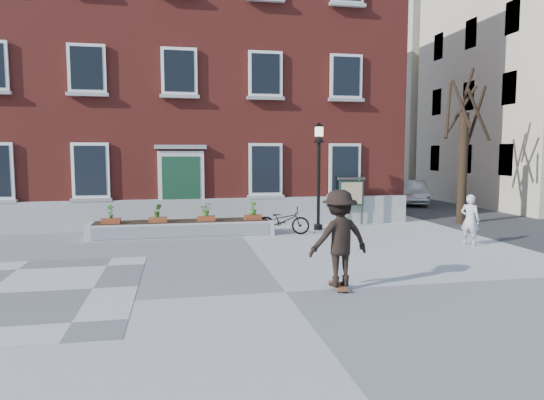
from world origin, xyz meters
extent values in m
plane|color=#A2A2A5|center=(0.00, 0.00, 0.00)|extent=(100.00, 100.00, 0.00)
imported|color=black|center=(1.46, 6.89, 0.48)|extent=(1.93, 1.10, 0.96)
imported|color=silver|center=(10.48, 15.10, 0.65)|extent=(2.66, 4.21, 1.31)
imported|color=silver|center=(6.68, 3.86, 0.79)|extent=(0.65, 0.68, 1.57)
cube|color=maroon|center=(-2.00, 14.00, 6.00)|extent=(18.00, 10.00, 12.00)
cube|color=#A6A6A1|center=(-2.00, 8.88, 0.55)|extent=(18.00, 0.24, 1.10)
cube|color=#ADADA7|center=(-2.00, 8.75, 0.10)|extent=(2.60, 0.80, 0.20)
cube|color=gray|center=(-2.00, 8.90, 0.30)|extent=(2.20, 0.50, 0.20)
cube|color=silver|center=(-2.00, 8.92, 1.65)|extent=(1.70, 0.12, 2.50)
cube|color=#163C25|center=(-2.00, 8.87, 1.55)|extent=(1.40, 0.06, 2.30)
cube|color=gray|center=(-2.00, 8.88, 3.05)|extent=(1.90, 0.25, 0.15)
cube|color=white|center=(-5.20, 8.90, 2.20)|extent=(1.30, 0.10, 2.00)
cube|color=black|center=(-5.20, 8.85, 2.20)|extent=(1.08, 0.04, 1.78)
cube|color=gray|center=(-5.20, 8.84, 1.14)|extent=(1.44, 0.20, 0.12)
cube|color=silver|center=(-5.20, 8.90, 5.80)|extent=(1.30, 0.10, 1.70)
cube|color=black|center=(-5.20, 8.85, 5.80)|extent=(1.08, 0.04, 1.48)
cube|color=#A2A29D|center=(-5.20, 8.84, 4.89)|extent=(1.44, 0.20, 0.12)
cube|color=white|center=(-2.00, 8.90, 5.80)|extent=(1.30, 0.10, 1.70)
cube|color=black|center=(-2.00, 8.85, 5.80)|extent=(1.08, 0.04, 1.48)
cube|color=#A4A49F|center=(-2.00, 8.84, 4.89)|extent=(1.44, 0.20, 0.12)
cube|color=white|center=(1.20, 8.90, 2.20)|extent=(1.30, 0.10, 2.00)
cube|color=black|center=(1.20, 8.85, 2.20)|extent=(1.08, 0.04, 1.78)
cube|color=#ADACA7|center=(1.20, 8.84, 1.14)|extent=(1.44, 0.20, 0.12)
cube|color=white|center=(1.20, 8.90, 5.80)|extent=(1.30, 0.10, 1.70)
cube|color=black|center=(1.20, 8.85, 5.80)|extent=(1.08, 0.04, 1.48)
cube|color=gray|center=(1.20, 8.84, 4.89)|extent=(1.44, 0.20, 0.12)
cube|color=#989893|center=(1.20, 8.84, 8.49)|extent=(1.44, 0.20, 0.12)
cube|color=silver|center=(4.40, 8.90, 2.20)|extent=(1.30, 0.10, 2.00)
cube|color=black|center=(4.40, 8.85, 2.20)|extent=(1.08, 0.04, 1.78)
cube|color=gray|center=(4.40, 8.84, 1.14)|extent=(1.44, 0.20, 0.12)
cube|color=white|center=(4.40, 8.90, 5.80)|extent=(1.30, 0.10, 1.70)
cube|color=black|center=(4.40, 8.85, 5.80)|extent=(1.08, 0.04, 1.48)
cube|color=gray|center=(4.40, 8.84, 4.89)|extent=(1.44, 0.20, 0.12)
cube|color=#ACADA7|center=(4.40, 8.84, 8.49)|extent=(1.44, 0.20, 0.12)
cube|color=silver|center=(-2.00, 7.20, 0.25)|extent=(6.20, 1.10, 0.50)
cube|color=silver|center=(-2.00, 6.64, 0.25)|extent=(5.80, 0.02, 0.40)
cube|color=black|center=(-2.00, 7.20, 0.50)|extent=(5.80, 0.90, 0.06)
cube|color=maroon|center=(-4.30, 6.95, 0.60)|extent=(0.60, 0.25, 0.20)
imported|color=#23611D|center=(-4.30, 6.95, 0.92)|extent=(0.24, 0.24, 0.45)
cube|color=brown|center=(-2.80, 6.95, 0.60)|extent=(0.60, 0.25, 0.20)
imported|color=#34621D|center=(-2.80, 6.95, 0.92)|extent=(0.25, 0.25, 0.45)
cube|color=#963D20|center=(-1.20, 6.95, 0.60)|extent=(0.60, 0.25, 0.20)
imported|color=#3A6F21|center=(-1.20, 6.95, 0.92)|extent=(0.40, 0.40, 0.45)
cube|color=brown|center=(0.40, 6.95, 0.60)|extent=(0.60, 0.25, 0.20)
imported|color=#386E21|center=(0.40, 6.95, 0.92)|extent=(0.25, 0.25, 0.45)
cylinder|color=#312215|center=(9.00, 8.00, 2.20)|extent=(0.36, 0.36, 4.40)
cylinder|color=black|center=(9.51, 8.00, 4.29)|extent=(0.12, 1.12, 2.23)
cylinder|color=#302115|center=(9.17, 8.52, 4.55)|extent=(1.18, 0.49, 1.97)
cylinder|color=black|center=(8.51, 8.36, 4.55)|extent=(0.88, 1.14, 2.35)
cylinder|color=black|center=(8.70, 7.78, 4.73)|extent=(0.60, 0.77, 1.90)
cylinder|color=#312315|center=(9.20, 7.37, 4.24)|extent=(1.39, 0.55, 1.95)
cylinder|color=black|center=(9.16, 8.13, 5.37)|extent=(0.43, 0.48, 1.58)
cube|color=#37373A|center=(12.00, 18.00, 0.00)|extent=(8.00, 36.00, 0.01)
cube|color=beige|center=(18.00, 26.00, 6.50)|extent=(10.00, 11.00, 13.00)
cube|color=#383331|center=(18.00, 26.00, 13.25)|extent=(10.40, 11.40, 0.50)
cube|color=black|center=(13.04, 10.80, 2.50)|extent=(0.08, 1.00, 1.50)
cube|color=black|center=(13.04, 14.00, 2.50)|extent=(0.08, 1.00, 1.50)
cube|color=black|center=(13.04, 17.20, 2.50)|extent=(0.08, 1.00, 1.50)
cube|color=black|center=(13.04, 10.80, 5.80)|extent=(0.08, 1.00, 1.50)
cube|color=black|center=(13.04, 14.00, 5.80)|extent=(0.08, 1.00, 1.50)
cube|color=black|center=(13.04, 17.20, 5.80)|extent=(0.08, 1.00, 1.50)
cube|color=black|center=(13.04, 10.80, 9.00)|extent=(0.08, 1.00, 1.50)
cube|color=black|center=(13.04, 14.00, 9.00)|extent=(0.08, 1.00, 1.50)
cube|color=black|center=(13.04, 17.20, 9.00)|extent=(0.08, 1.00, 1.50)
cylinder|color=black|center=(2.94, 7.59, 0.10)|extent=(0.32, 0.32, 0.20)
cylinder|color=black|center=(2.94, 7.59, 1.60)|extent=(0.12, 0.12, 3.20)
cone|color=black|center=(2.94, 7.59, 3.35)|extent=(0.40, 0.40, 0.30)
cube|color=#FFF6BB|center=(2.94, 7.59, 3.60)|extent=(0.24, 0.24, 0.34)
cone|color=black|center=(2.94, 7.59, 3.85)|extent=(0.40, 0.40, 0.16)
cylinder|color=#183122|center=(4.14, 8.61, 0.90)|extent=(0.08, 0.08, 1.80)
cylinder|color=#183123|center=(5.04, 8.61, 0.90)|extent=(0.08, 0.08, 1.80)
cube|color=#193224|center=(4.59, 8.61, 1.25)|extent=(1.00, 0.10, 1.00)
cube|color=beige|center=(4.59, 8.55, 1.25)|extent=(0.85, 0.02, 0.85)
cube|color=#3C3633|center=(4.59, 8.61, 1.82)|extent=(1.10, 0.16, 0.10)
cube|color=brown|center=(1.15, 0.02, 0.06)|extent=(0.22, 0.78, 0.03)
cylinder|color=black|center=(1.06, -0.26, 0.03)|extent=(0.03, 0.05, 0.05)
cylinder|color=black|center=(1.24, -0.26, 0.03)|extent=(0.03, 0.05, 0.05)
cylinder|color=black|center=(1.06, 0.30, 0.03)|extent=(0.03, 0.05, 0.05)
cylinder|color=black|center=(1.24, 0.30, 0.03)|extent=(0.03, 0.05, 0.05)
imported|color=black|center=(1.15, 0.02, 1.08)|extent=(1.39, 0.93, 2.01)
camera|label=1|loc=(-2.12, -9.46, 2.86)|focal=32.00mm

